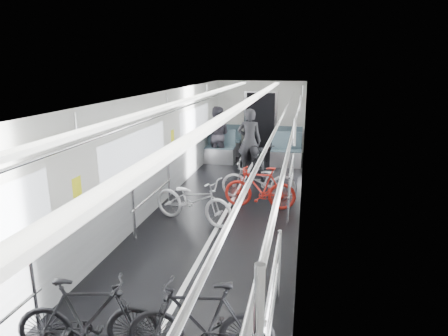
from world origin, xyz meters
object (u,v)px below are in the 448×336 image
object	(u,v)px
bike_right_mid	(259,180)
person_seated	(216,135)
bike_right_near	(201,322)
bike_right_far	(260,188)
bike_left_mid	(89,318)
bike_aisle	(262,158)
bike_left_far	(193,200)
person_standing	(249,141)

from	to	relation	value
bike_right_mid	person_seated	size ratio (longest dim) A/B	0.97
bike_right_mid	person_seated	xyz separation A→B (m)	(-1.67, 3.12, 0.42)
bike_right_near	bike_right_far	distance (m)	4.59
bike_left_mid	bike_right_mid	size ratio (longest dim) A/B	0.89
bike_left_mid	bike_right_far	xyz separation A→B (m)	(1.21, 4.74, 0.01)
bike_right_mid	bike_aisle	bearing A→B (deg)	-178.55
person_seated	bike_aisle	bearing A→B (deg)	140.32
bike_left_mid	bike_right_near	xyz separation A→B (m)	(1.15, 0.15, 0.01)
bike_left_mid	bike_right_mid	xyz separation A→B (m)	(1.12, 5.34, -0.01)
bike_right_near	bike_aisle	xyz separation A→B (m)	(-0.20, 7.26, 0.00)
bike_left_far	bike_right_mid	size ratio (longest dim) A/B	1.03
bike_aisle	person_standing	world-z (taller)	person_standing
bike_right_near	bike_right_mid	world-z (taller)	bike_right_near
bike_left_far	person_standing	size ratio (longest dim) A/B	0.95
bike_left_far	person_seated	xyz separation A→B (m)	(-0.61, 4.74, 0.41)
bike_right_far	person_seated	xyz separation A→B (m)	(-1.77, 3.72, 0.41)
bike_left_mid	person_seated	size ratio (longest dim) A/B	0.86
bike_left_mid	bike_right_far	distance (m)	4.89
bike_left_far	bike_right_mid	xyz separation A→B (m)	(1.06, 1.62, -0.01)
bike_right_far	person_standing	size ratio (longest dim) A/B	0.84
bike_left_mid	bike_right_near	world-z (taller)	bike_right_near
bike_right_mid	bike_aisle	world-z (taller)	bike_aisle
person_standing	bike_right_near	bearing A→B (deg)	93.59
bike_left_far	bike_aisle	bearing A→B (deg)	4.09
bike_right_near	bike_right_mid	size ratio (longest dim) A/B	0.90
person_standing	bike_right_mid	bearing A→B (deg)	102.82
person_seated	bike_left_far	bearing A→B (deg)	92.64
bike_aisle	bike_left_mid	bearing A→B (deg)	-106.85
bike_left_mid	person_standing	distance (m)	7.54
bike_right_mid	person_seated	world-z (taller)	person_seated
bike_left_mid	bike_right_mid	distance (m)	5.45
bike_right_mid	bike_right_far	bearing A→B (deg)	6.21
bike_left_far	bike_right_near	size ratio (longest dim) A/B	1.14
bike_aisle	person_seated	distance (m)	1.88
person_standing	bike_left_mid	bearing A→B (deg)	84.72
bike_aisle	person_seated	world-z (taller)	person_seated
bike_aisle	person_seated	size ratio (longest dim) A/B	1.00
bike_left_mid	person_standing	xyz separation A→B (m)	(0.59, 7.51, 0.45)
person_seated	person_standing	bearing A→B (deg)	135.50
bike_right_far	bike_aisle	bearing A→B (deg)	-172.73
bike_left_far	bike_left_mid	bearing A→B (deg)	-163.18
bike_left_far	bike_right_far	bearing A→B (deg)	-30.88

